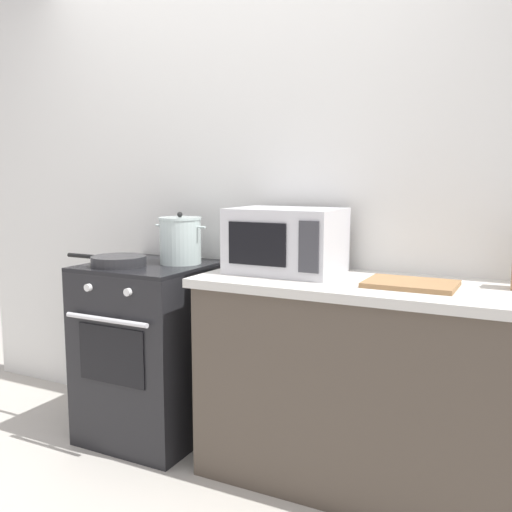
# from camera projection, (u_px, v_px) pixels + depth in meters

# --- Properties ---
(ground_plane) EXTENTS (10.00, 10.00, 0.00)m
(ground_plane) POSITION_uv_depth(u_px,v_px,m) (132.00, 508.00, 2.35)
(ground_plane) COLOR #B2ADA3
(back_wall) EXTENTS (4.40, 0.10, 2.50)m
(back_wall) POSITION_uv_depth(u_px,v_px,m) (294.00, 199.00, 2.90)
(back_wall) COLOR silver
(back_wall) RESTS_ON ground_plane
(lower_cabinet_right) EXTENTS (1.64, 0.56, 0.88)m
(lower_cabinet_right) POSITION_uv_depth(u_px,v_px,m) (389.00, 394.00, 2.44)
(lower_cabinet_right) COLOR #4C4238
(lower_cabinet_right) RESTS_ON ground_plane
(countertop_right) EXTENTS (1.70, 0.60, 0.04)m
(countertop_right) POSITION_uv_depth(u_px,v_px,m) (392.00, 289.00, 2.37)
(countertop_right) COLOR beige
(countertop_right) RESTS_ON lower_cabinet_right
(stove) EXTENTS (0.60, 0.64, 0.92)m
(stove) POSITION_uv_depth(u_px,v_px,m) (151.00, 350.00, 2.98)
(stove) COLOR black
(stove) RESTS_ON ground_plane
(stock_pot) EXTENTS (0.30, 0.22, 0.27)m
(stock_pot) POSITION_uv_depth(u_px,v_px,m) (180.00, 240.00, 2.91)
(stock_pot) COLOR silver
(stock_pot) RESTS_ON stove
(frying_pan) EXTENTS (0.47, 0.27, 0.05)m
(frying_pan) POSITION_uv_depth(u_px,v_px,m) (118.00, 261.00, 2.85)
(frying_pan) COLOR #28282B
(frying_pan) RESTS_ON stove
(microwave) EXTENTS (0.50, 0.37, 0.30)m
(microwave) POSITION_uv_depth(u_px,v_px,m) (286.00, 241.00, 2.63)
(microwave) COLOR silver
(microwave) RESTS_ON countertop_right
(cutting_board) EXTENTS (0.36, 0.26, 0.02)m
(cutting_board) POSITION_uv_depth(u_px,v_px,m) (411.00, 284.00, 2.31)
(cutting_board) COLOR #997047
(cutting_board) RESTS_ON countertop_right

